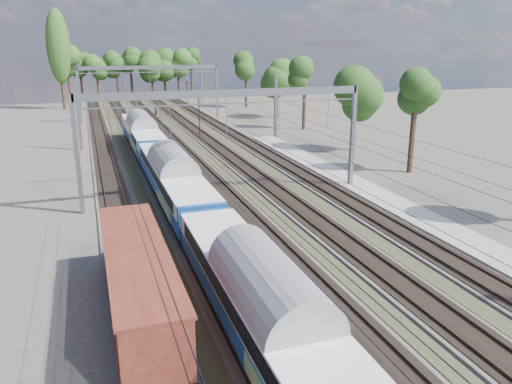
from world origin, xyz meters
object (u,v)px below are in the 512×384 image
object	(u,v)px
signal_near	(199,110)
signal_far	(187,91)
emu_train	(174,174)
freight_boxcar	(138,279)
worker	(156,112)

from	to	relation	value
signal_near	signal_far	bearing A→B (deg)	83.10
emu_train	signal_far	world-z (taller)	signal_far
freight_boxcar	worker	xyz separation A→B (m)	(10.21, 69.15, -1.26)
signal_near	signal_far	xyz separation A→B (m)	(4.79, 32.83, -0.34)
worker	signal_far	bearing A→B (deg)	-57.57
freight_boxcar	signal_near	distance (m)	48.64
signal_near	worker	bearing A→B (deg)	99.13
emu_train	freight_boxcar	distance (m)	16.97
worker	signal_near	bearing A→B (deg)	166.99
emu_train	signal_near	world-z (taller)	signal_near
worker	signal_near	distance (m)	22.76
signal_far	emu_train	bearing A→B (deg)	-125.16
signal_near	signal_far	distance (m)	33.18
emu_train	freight_boxcar	xyz separation A→B (m)	(-4.50, -16.35, -0.60)
signal_far	worker	bearing A→B (deg)	-149.91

